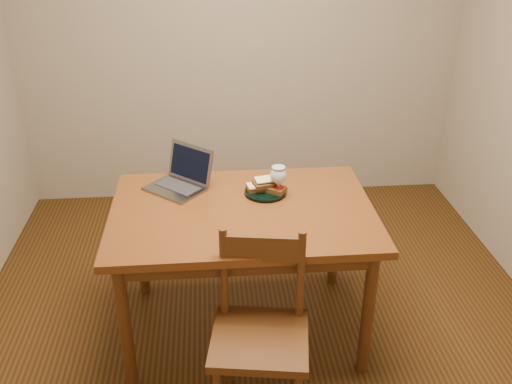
{
  "coord_description": "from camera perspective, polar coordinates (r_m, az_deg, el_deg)",
  "views": [
    {
      "loc": [
        -0.24,
        -2.49,
        2.1
      ],
      "look_at": [
        -0.02,
        0.03,
        0.8
      ],
      "focal_mm": 40.0,
      "sensor_mm": 36.0,
      "label": 1
    }
  ],
  "objects": [
    {
      "name": "sandwich_tomato",
      "position": [
        2.94,
        1.79,
        0.41
      ],
      "size": [
        0.14,
        0.13,
        0.04
      ],
      "primitive_type": null,
      "rotation": [
        0.0,
        0.0,
        -0.62
      ],
      "color": "#381E0C",
      "rests_on": "plate"
    },
    {
      "name": "milk_glass",
      "position": [
        2.91,
        2.24,
        1.1
      ],
      "size": [
        0.08,
        0.08,
        0.16
      ],
      "primitive_type": null,
      "color": "white",
      "rests_on": "table"
    },
    {
      "name": "chair",
      "position": [
        2.5,
        0.42,
        -13.23
      ],
      "size": [
        0.47,
        0.45,
        0.44
      ],
      "rotation": [
        0.0,
        0.0,
        -0.16
      ],
      "color": "#3F220D",
      "rests_on": "floor"
    },
    {
      "name": "sandwich_cheese",
      "position": [
        2.95,
        0.24,
        0.52
      ],
      "size": [
        0.13,
        0.09,
        0.04
      ],
      "primitive_type": null,
      "rotation": [
        0.0,
        0.0,
        0.14
      ],
      "color": "#381E0C",
      "rests_on": "plate"
    },
    {
      "name": "back_wall",
      "position": [
        4.19,
        -1.65,
        16.16
      ],
      "size": [
        3.2,
        0.02,
        2.6
      ],
      "primitive_type": "cube",
      "color": "gray",
      "rests_on": "floor"
    },
    {
      "name": "floor",
      "position": [
        3.27,
        0.4,
        -12.95
      ],
      "size": [
        3.2,
        3.2,
        0.02
      ],
      "primitive_type": "cube",
      "color": "black",
      "rests_on": "ground"
    },
    {
      "name": "laptop",
      "position": [
        3.04,
        -7.4,
        1.54
      ],
      "size": [
        0.39,
        0.39,
        0.21
      ],
      "rotation": [
        0.0,
        0.0,
        -0.73
      ],
      "color": "slate",
      "rests_on": "table"
    },
    {
      "name": "plate",
      "position": [
        2.95,
        0.96,
        -0.02
      ],
      "size": [
        0.22,
        0.22,
        0.02
      ],
      "primitive_type": "cylinder",
      "color": "black",
      "rests_on": "table"
    },
    {
      "name": "table",
      "position": [
        2.86,
        -1.35,
        -3.19
      ],
      "size": [
        1.3,
        0.9,
        0.74
      ],
      "color": "#47230B",
      "rests_on": "floor"
    },
    {
      "name": "front_wall",
      "position": [
        1.21,
        7.83,
        -14.39
      ],
      "size": [
        3.2,
        0.02,
        2.6
      ],
      "primitive_type": "cube",
      "color": "gray",
      "rests_on": "floor"
    },
    {
      "name": "sandwich_top",
      "position": [
        2.94,
        0.95,
        0.95
      ],
      "size": [
        0.14,
        0.1,
        0.04
      ],
      "primitive_type": null,
      "rotation": [
        0.0,
        0.0,
        0.29
      ],
      "color": "#381E0C",
      "rests_on": "plate"
    }
  ]
}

